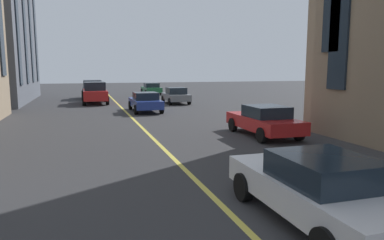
{
  "coord_description": "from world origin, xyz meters",
  "views": [
    {
      "loc": [
        0.72,
        2.81,
        2.97
      ],
      "look_at": [
        10.08,
        -0.08,
        1.56
      ],
      "focal_mm": 33.09,
      "sensor_mm": 36.0,
      "label": 1
    }
  ],
  "objects": [
    {
      "name": "car_grey_parked_b",
      "position": [
        30.56,
        -4.9,
        0.7
      ],
      "size": [
        3.9,
        1.89,
        1.4
      ],
      "color": "slate",
      "rests_on": "ground_plane"
    },
    {
      "name": "car_blue_near",
      "position": [
        25.45,
        -1.35,
        0.7
      ],
      "size": [
        4.4,
        1.95,
        1.37
      ],
      "color": "navy",
      "rests_on": "ground_plane"
    },
    {
      "name": "lane_centre_line",
      "position": [
        20.0,
        0.0,
        0.0
      ],
      "size": [
        80.0,
        0.16,
        0.01
      ],
      "color": "#D8C64C",
      "rests_on": "ground_plane"
    },
    {
      "name": "car_black_far",
      "position": [
        37.96,
        1.9,
        0.97
      ],
      "size": [
        4.7,
        2.14,
        1.88
      ],
      "color": "black",
      "rests_on": "ground_plane"
    },
    {
      "name": "car_green_trailing",
      "position": [
        42.13,
        -4.9,
        0.7
      ],
      "size": [
        4.4,
        1.95,
        1.37
      ],
      "color": "#1E6038",
      "rests_on": "ground_plane"
    },
    {
      "name": "car_white_parked_a",
      "position": [
        6.27,
        -1.45,
        0.7
      ],
      "size": [
        4.4,
        1.95,
        1.37
      ],
      "color": "silver",
      "rests_on": "ground_plane"
    },
    {
      "name": "car_red_oncoming",
      "position": [
        32.55,
        1.84,
        0.97
      ],
      "size": [
        4.7,
        2.14,
        1.88
      ],
      "color": "#B21E1E",
      "rests_on": "ground_plane"
    },
    {
      "name": "car_red_mid",
      "position": [
        14.74,
        -4.9,
        0.7
      ],
      "size": [
        4.4,
        1.95,
        1.37
      ],
      "color": "#B21E1E",
      "rests_on": "ground_plane"
    }
  ]
}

